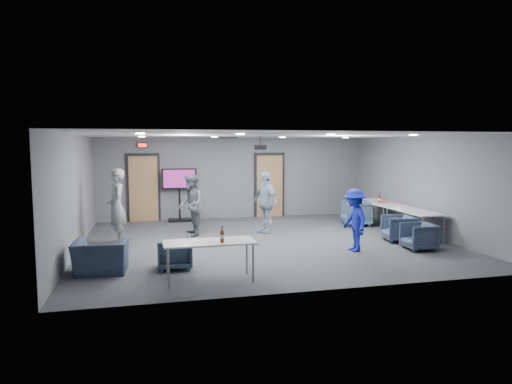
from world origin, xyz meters
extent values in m
plane|color=#383B40|center=(0.00, 0.00, 0.00)|extent=(9.00, 9.00, 0.00)
plane|color=white|center=(0.00, 0.00, 2.70)|extent=(9.00, 9.00, 0.00)
cube|color=slate|center=(0.00, 4.00, 1.35)|extent=(9.00, 0.02, 2.70)
cube|color=slate|center=(0.00, -4.00, 1.35)|extent=(9.00, 0.02, 2.70)
cube|color=slate|center=(-4.50, 0.00, 1.35)|extent=(0.02, 8.00, 2.70)
cube|color=slate|center=(4.50, 0.00, 1.35)|extent=(0.02, 8.00, 2.70)
cube|color=black|center=(-3.00, 3.97, 1.08)|extent=(1.06, 0.06, 2.24)
cube|color=#9B7F4B|center=(-3.00, 3.93, 1.05)|extent=(0.90, 0.05, 2.10)
cylinder|color=gray|center=(-2.65, 3.88, 1.00)|extent=(0.04, 0.10, 0.04)
cube|color=black|center=(1.20, 3.97, 1.08)|extent=(1.06, 0.06, 2.24)
cube|color=#9B7F4B|center=(1.20, 3.93, 1.05)|extent=(0.90, 0.05, 2.10)
cylinder|color=gray|center=(1.55, 3.88, 1.00)|extent=(0.04, 0.10, 0.04)
cube|color=black|center=(-3.00, 3.94, 2.45)|extent=(0.32, 0.06, 0.16)
cube|color=#FF0C0C|center=(-3.00, 3.90, 2.45)|extent=(0.26, 0.02, 0.11)
cube|color=black|center=(-0.50, 2.80, 2.69)|extent=(0.60, 0.60, 0.03)
cylinder|color=white|center=(-3.00, -1.80, 2.69)|extent=(0.18, 0.18, 0.02)
cylinder|color=white|center=(-3.00, 1.80, 2.69)|extent=(0.18, 0.18, 0.02)
cylinder|color=white|center=(-1.00, -1.80, 2.69)|extent=(0.18, 0.18, 0.02)
cylinder|color=white|center=(-1.00, 1.80, 2.69)|extent=(0.18, 0.18, 0.02)
cylinder|color=white|center=(1.00, -1.80, 2.69)|extent=(0.18, 0.18, 0.02)
cylinder|color=white|center=(1.00, 1.80, 2.69)|extent=(0.18, 0.18, 0.02)
cylinder|color=white|center=(3.00, -1.80, 2.69)|extent=(0.18, 0.18, 0.02)
cylinder|color=white|center=(3.00, 1.80, 2.69)|extent=(0.18, 0.18, 0.02)
imported|color=gray|center=(-3.63, 0.57, 0.94)|extent=(0.57, 0.76, 1.89)
imported|color=#545C65|center=(-1.75, 1.25, 0.84)|extent=(0.68, 0.85, 1.69)
imported|color=#A4BED3|center=(0.33, 1.19, 0.87)|extent=(0.76, 1.10, 1.73)
imported|color=#1A25AE|center=(1.77, -1.45, 0.73)|extent=(0.56, 0.95, 1.46)
imported|color=#3E556C|center=(3.33, 1.66, 0.38)|extent=(0.98, 0.97, 0.76)
imported|color=#394762|center=(3.35, -0.74, 0.33)|extent=(0.86, 0.85, 0.67)
imported|color=#334058|center=(3.31, -1.70, 0.32)|extent=(0.74, 0.72, 0.63)
imported|color=#3A4E64|center=(-2.39, -2.00, 0.31)|extent=(0.68, 0.70, 0.62)
imported|color=#333E58|center=(-3.79, -2.00, 0.32)|extent=(1.05, 0.94, 0.64)
cube|color=silver|center=(4.00, 1.50, 0.71)|extent=(0.81, 1.95, 0.03)
cylinder|color=gray|center=(3.67, 2.39, 0.35)|extent=(0.04, 0.04, 0.70)
cylinder|color=gray|center=(3.67, 0.60, 0.35)|extent=(0.04, 0.04, 0.70)
cylinder|color=gray|center=(4.33, 2.39, 0.35)|extent=(0.04, 0.04, 0.70)
cylinder|color=gray|center=(4.33, 0.60, 0.35)|extent=(0.04, 0.04, 0.70)
cube|color=silver|center=(4.00, -0.40, 0.71)|extent=(0.77, 1.85, 0.03)
cylinder|color=gray|center=(3.69, 0.44, 0.35)|extent=(0.04, 0.04, 0.70)
cylinder|color=gray|center=(3.69, -1.25, 0.35)|extent=(0.04, 0.04, 0.70)
cylinder|color=gray|center=(4.31, 0.44, 0.35)|extent=(0.04, 0.04, 0.70)
cylinder|color=gray|center=(4.31, -1.25, 0.35)|extent=(0.04, 0.04, 0.70)
cube|color=silver|center=(-1.82, -3.00, 0.71)|extent=(1.66, 0.69, 0.03)
cylinder|color=gray|center=(-1.07, -2.74, 0.35)|extent=(0.04, 0.04, 0.70)
cylinder|color=gray|center=(-2.57, -2.73, 0.35)|extent=(0.04, 0.04, 0.70)
cylinder|color=gray|center=(-1.07, -3.27, 0.35)|extent=(0.04, 0.04, 0.70)
cylinder|color=gray|center=(-2.57, -3.26, 0.35)|extent=(0.04, 0.04, 0.70)
cylinder|color=#612B10|center=(-1.61, -3.12, 0.83)|extent=(0.07, 0.07, 0.21)
cylinder|color=#612B10|center=(-1.61, -3.12, 0.98)|extent=(0.03, 0.03, 0.09)
cylinder|color=beige|center=(-1.61, -3.12, 0.83)|extent=(0.08, 0.08, 0.07)
cylinder|color=#612B10|center=(3.90, 1.29, 0.83)|extent=(0.07, 0.07, 0.20)
cylinder|color=#612B10|center=(3.90, 1.29, 0.98)|extent=(0.03, 0.03, 0.09)
cylinder|color=beige|center=(3.90, 1.29, 0.83)|extent=(0.08, 0.08, 0.07)
cube|color=#CB3932|center=(4.06, 1.24, 0.75)|extent=(0.22, 0.16, 0.04)
cube|color=white|center=(3.87, -0.03, 0.76)|extent=(0.24, 0.17, 0.05)
cube|color=black|center=(-1.87, 3.75, 0.03)|extent=(0.74, 0.53, 0.06)
cylinder|color=black|center=(-1.87, 3.75, 0.69)|extent=(0.06, 0.06, 1.27)
cube|color=black|center=(-1.87, 3.75, 1.38)|extent=(1.11, 0.07, 0.66)
cube|color=#7B1B65|center=(-1.87, 3.70, 1.38)|extent=(1.01, 0.01, 0.57)
cylinder|color=black|center=(0.11, 0.94, 2.58)|extent=(0.04, 0.04, 0.22)
cube|color=black|center=(0.11, 0.94, 2.40)|extent=(0.37, 0.34, 0.13)
cylinder|color=black|center=(0.11, 0.79, 2.40)|extent=(0.08, 0.06, 0.08)
camera|label=1|loc=(-2.91, -11.07, 2.47)|focal=32.00mm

